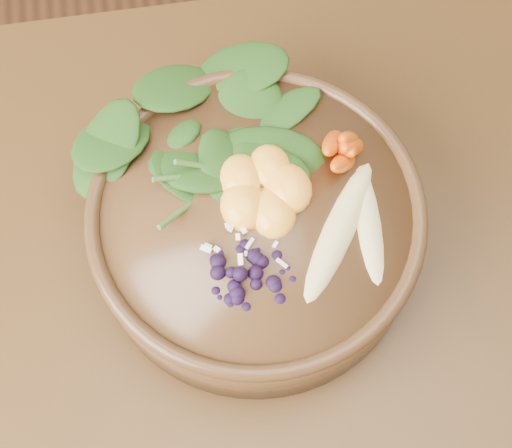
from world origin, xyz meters
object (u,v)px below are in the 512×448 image
object	(u,v)px
mandarin_cluster	(263,183)
banana_halves	(356,220)
stoneware_bowl	(256,228)
blueberry_pile	(242,266)
carrot_cluster	(339,120)
kale_heap	(222,126)

from	to	relation	value
mandarin_cluster	banana_halves	bearing A→B (deg)	-32.74
stoneware_bowl	blueberry_pile	xyz separation A→B (m)	(-0.02, -0.06, 0.07)
carrot_cluster	blueberry_pile	world-z (taller)	carrot_cluster
kale_heap	carrot_cluster	world-z (taller)	carrot_cluster
stoneware_bowl	carrot_cluster	world-z (taller)	carrot_cluster
carrot_cluster	banana_halves	xyz separation A→B (m)	(0.00, -0.09, -0.03)
stoneware_bowl	banana_halves	size ratio (longest dim) A/B	1.91
mandarin_cluster	stoneware_bowl	bearing A→B (deg)	-119.33
stoneware_bowl	banana_halves	xyz separation A→B (m)	(0.09, -0.03, 0.06)
carrot_cluster	blueberry_pile	size ratio (longest dim) A/B	0.60
mandarin_cluster	blueberry_pile	bearing A→B (deg)	-112.25
kale_heap	banana_halves	distance (m)	0.15
banana_halves	mandarin_cluster	size ratio (longest dim) A/B	1.65
banana_halves	mandarin_cluster	world-z (taller)	mandarin_cluster
stoneware_bowl	kale_heap	distance (m)	0.11
stoneware_bowl	blueberry_pile	distance (m)	0.09
stoneware_bowl	blueberry_pile	world-z (taller)	blueberry_pile
carrot_cluster	mandarin_cluster	xyz separation A→B (m)	(-0.08, -0.04, -0.03)
kale_heap	carrot_cluster	distance (m)	0.11
stoneware_bowl	kale_heap	world-z (taller)	kale_heap
carrot_cluster	banana_halves	bearing A→B (deg)	-66.94
kale_heap	mandarin_cluster	bearing A→B (deg)	-64.77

